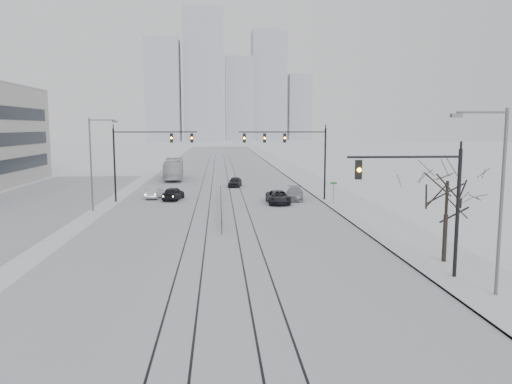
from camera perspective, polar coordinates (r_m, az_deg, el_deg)
name	(u,v)px	position (r m, az deg, el deg)	size (l,w,h in m)	color
ground	(225,331)	(20.78, -3.59, -15.62)	(500.00, 500.00, 0.00)	white
road	(220,178)	(79.54, -4.13, 1.56)	(22.00, 260.00, 0.02)	silver
sidewalk_east	(304,177)	(80.70, 5.51, 1.68)	(5.00, 260.00, 0.16)	silver
curb	(289,178)	(80.32, 3.78, 1.65)	(0.10, 260.00, 0.12)	gray
parking_strip	(33,204)	(58.21, -24.14, -1.23)	(14.00, 60.00, 0.03)	silver
tram_rails	(221,195)	(59.67, -4.07, -0.39)	(5.30, 180.00, 0.01)	black
skyline	(227,88)	(293.66, -3.32, 11.82)	(96.00, 48.00, 72.00)	#A5A9B5
traffic_mast_near	(429,196)	(27.64, 19.14, -0.40)	(6.10, 0.37, 7.00)	black
traffic_mast_ne	(295,149)	(54.80, 4.49, 4.94)	(9.60, 0.37, 8.00)	black
traffic_mast_nw	(142,151)	(55.80, -12.91, 4.62)	(9.10, 0.37, 8.00)	black
street_light_east	(496,190)	(25.76, 25.75, 0.18)	(2.73, 0.25, 9.00)	#595B60
street_light_west	(94,158)	(50.66, -18.04, 3.77)	(2.73, 0.25, 9.00)	#595B60
bare_tree	(447,190)	(31.35, 21.01, 0.27)	(4.40, 4.40, 6.10)	black
median_fence	(221,204)	(49.71, -4.02, -1.38)	(0.06, 24.00, 1.00)	black
street_sign	(333,190)	(52.91, 8.84, 0.26)	(0.70, 0.06, 2.40)	#595B60
sedan_sb_inner	(173,194)	(56.57, -9.43, -0.18)	(1.73, 4.31, 1.47)	black
sedan_sb_outer	(154,193)	(58.30, -11.56, -0.08)	(1.40, 4.00, 1.32)	silver
sedan_nb_front	(278,197)	(53.17, 2.54, -0.62)	(2.27, 4.93, 1.37)	black
sedan_nb_right	(295,194)	(56.14, 4.44, -0.21)	(1.92, 4.72, 1.37)	#919498
sedan_nb_far	(235,182)	(68.32, -2.42, 1.16)	(1.58, 3.92, 1.34)	black
box_truck	(174,169)	(78.77, -9.39, 2.59)	(2.71, 11.58, 3.22)	silver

